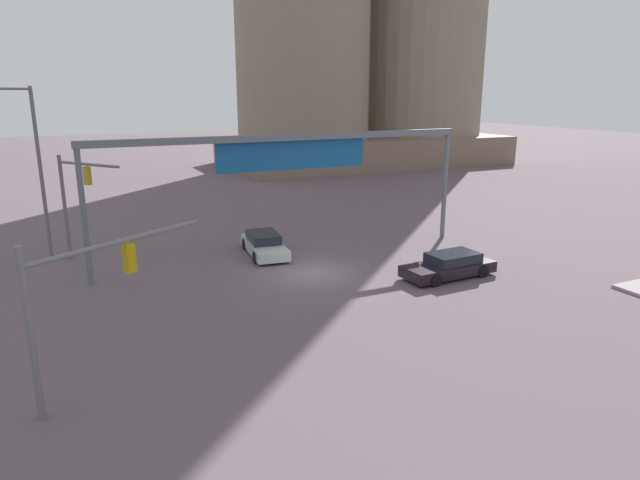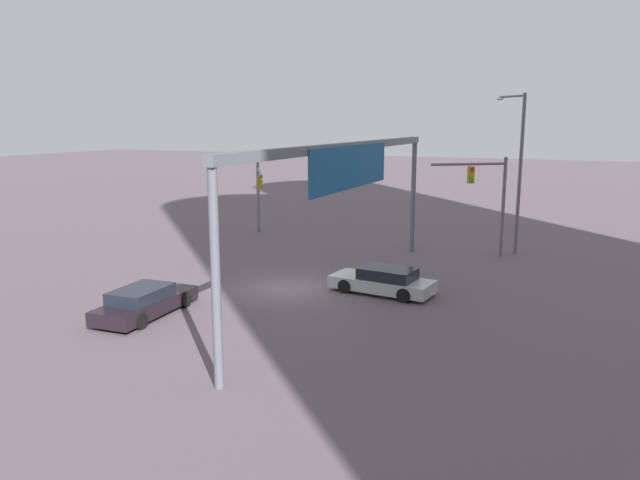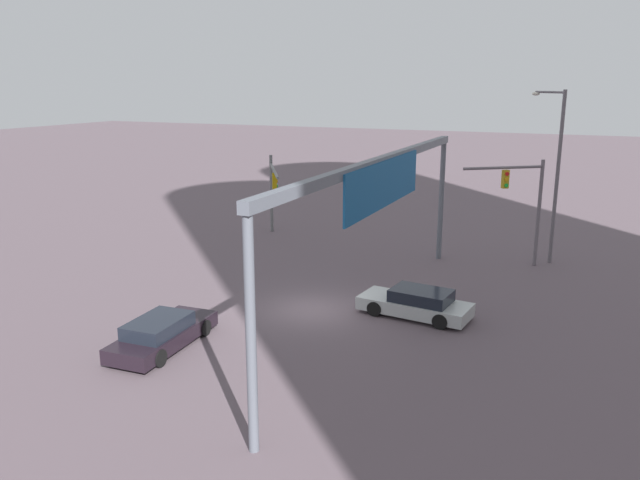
# 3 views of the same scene
# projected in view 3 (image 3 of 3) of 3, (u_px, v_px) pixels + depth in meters

# --- Properties ---
(ground_plane) EXTENTS (215.60, 215.60, 0.00)m
(ground_plane) POSITION_uv_depth(u_px,v_px,m) (313.00, 310.00, 27.22)
(ground_plane) COLOR #5B4D54
(traffic_signal_near_corner) EXTENTS (5.59, 3.54, 5.08)m
(traffic_signal_near_corner) POSITION_uv_depth(u_px,v_px,m) (273.00, 184.00, 39.23)
(traffic_signal_near_corner) COLOR slate
(traffic_signal_near_corner) RESTS_ON ground
(traffic_signal_opposite_side) EXTENTS (2.77, 3.74, 5.74)m
(traffic_signal_opposite_side) POSITION_uv_depth(u_px,v_px,m) (523.00, 196.00, 32.77)
(traffic_signal_opposite_side) COLOR slate
(traffic_signal_opposite_side) RESTS_ON ground
(streetlamp_curved_arm) EXTENTS (2.30, 2.02, 9.29)m
(streetlamp_curved_arm) POSITION_uv_depth(u_px,v_px,m) (555.00, 165.00, 33.46)
(streetlamp_curved_arm) COLOR slate
(streetlamp_curved_arm) RESTS_ON ground
(overhead_sign_gantry) EXTENTS (21.23, 0.43, 6.84)m
(overhead_sign_gantry) POSITION_uv_depth(u_px,v_px,m) (383.00, 185.00, 24.55)
(overhead_sign_gantry) COLOR slate
(overhead_sign_gantry) RESTS_ON ground
(sedan_car_approaching) EXTENTS (4.90, 2.11, 1.21)m
(sedan_car_approaching) POSITION_uv_depth(u_px,v_px,m) (162.00, 333.00, 23.21)
(sedan_car_approaching) COLOR black
(sedan_car_approaching) RESTS_ON ground
(sedan_car_waiting_far) EXTENTS (2.34, 4.86, 1.21)m
(sedan_car_waiting_far) POSITION_uv_depth(u_px,v_px,m) (416.00, 303.00, 26.36)
(sedan_car_waiting_far) COLOR #ADB2B2
(sedan_car_waiting_far) RESTS_ON ground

